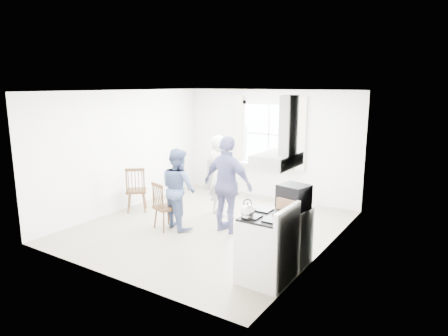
# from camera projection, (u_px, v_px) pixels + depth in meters

# --- Properties ---
(room_shell) EXTENTS (4.62, 5.12, 2.64)m
(room_shell) POSITION_uv_depth(u_px,v_px,m) (210.00, 161.00, 7.53)
(room_shell) COLOR gray
(room_shell) RESTS_ON ground
(window_assembly) EXTENTS (1.88, 0.24, 1.70)m
(window_assembly) POSITION_uv_depth(u_px,v_px,m) (268.00, 138.00, 9.51)
(window_assembly) COLOR white
(window_assembly) RESTS_ON room_shell
(range_hood) EXTENTS (0.45, 0.76, 0.94)m
(range_hood) POSITION_uv_depth(u_px,v_px,m) (281.00, 148.00, 5.20)
(range_hood) COLOR silver
(range_hood) RESTS_ON room_shell
(shelf_unit) EXTENTS (0.40, 0.30, 0.80)m
(shelf_unit) POSITION_uv_depth(u_px,v_px,m) (217.00, 175.00, 10.38)
(shelf_unit) COLOR slate
(shelf_unit) RESTS_ON ground
(gas_stove) EXTENTS (0.68, 0.76, 1.12)m
(gas_stove) POSITION_uv_depth(u_px,v_px,m) (267.00, 247.00, 5.58)
(gas_stove) COLOR white
(gas_stove) RESTS_ON ground
(kettle) EXTENTS (0.19, 0.19, 0.27)m
(kettle) POSITION_uv_depth(u_px,v_px,m) (247.00, 211.00, 5.38)
(kettle) COLOR silver
(kettle) RESTS_ON gas_stove
(low_cabinet) EXTENTS (0.50, 0.55, 0.90)m
(low_cabinet) POSITION_uv_depth(u_px,v_px,m) (292.00, 235.00, 6.12)
(low_cabinet) COLOR silver
(low_cabinet) RESTS_ON ground
(stereo_stack) EXTENTS (0.48, 0.45, 0.37)m
(stereo_stack) POSITION_uv_depth(u_px,v_px,m) (294.00, 197.00, 5.91)
(stereo_stack) COLOR black
(stereo_stack) RESTS_ON low_cabinet
(cardboard_box) EXTENTS (0.34, 0.28, 0.19)m
(cardboard_box) POSITION_uv_depth(u_px,v_px,m) (289.00, 205.00, 5.82)
(cardboard_box) COLOR #AB7652
(cardboard_box) RESTS_ON low_cabinet
(windsor_chair_a) EXTENTS (0.58, 0.58, 1.00)m
(windsor_chair_a) POSITION_uv_depth(u_px,v_px,m) (136.00, 185.00, 8.52)
(windsor_chair_a) COLOR #402614
(windsor_chair_a) RESTS_ON ground
(windsor_chair_b) EXTENTS (0.49, 0.48, 0.93)m
(windsor_chair_b) POSITION_uv_depth(u_px,v_px,m) (161.00, 201.00, 7.49)
(windsor_chair_b) COLOR #402614
(windsor_chair_b) RESTS_ON ground
(person_left) EXTENTS (0.77, 0.77, 1.70)m
(person_left) POSITION_uv_depth(u_px,v_px,m) (219.00, 176.00, 8.32)
(person_left) COLOR silver
(person_left) RESTS_ON ground
(person_mid) EXTENTS (0.97, 0.97, 1.55)m
(person_mid) POSITION_uv_depth(u_px,v_px,m) (178.00, 188.00, 7.60)
(person_mid) COLOR #4A5C8B
(person_mid) RESTS_ON ground
(person_right) EXTENTS (1.16, 1.16, 1.81)m
(person_right) POSITION_uv_depth(u_px,v_px,m) (228.00, 185.00, 7.34)
(person_right) COLOR navy
(person_right) RESTS_ON ground
(potted_plant) EXTENTS (0.20, 0.20, 0.29)m
(potted_plant) POSITION_uv_depth(u_px,v_px,m) (289.00, 160.00, 9.22)
(potted_plant) COLOR #377C3D
(potted_plant) RESTS_ON window_assembly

